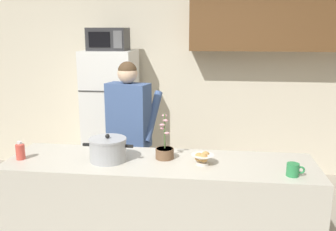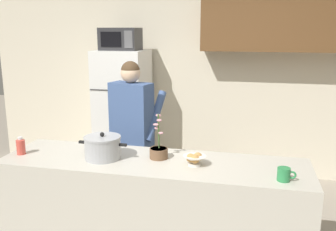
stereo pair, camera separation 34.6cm
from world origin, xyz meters
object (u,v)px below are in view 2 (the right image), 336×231
at_px(cooking_pot, 103,147).
at_px(coffee_mug, 284,174).
at_px(person_near_pot, 132,123).
at_px(bread_bowl, 195,159).
at_px(refrigerator, 123,114).
at_px(potted_orchid, 159,151).
at_px(bottle_near_edge, 21,146).
at_px(microwave, 121,39).

distance_m(cooking_pot, coffee_mug, 1.42).
xyz_separation_m(person_near_pot, coffee_mug, (1.42, -0.92, -0.06)).
height_order(person_near_pot, cooking_pot, person_near_pot).
height_order(person_near_pot, bread_bowl, person_near_pot).
distance_m(refrigerator, potted_orchid, 2.02).
bearing_deg(potted_orchid, bottle_near_edge, -172.10).
bearing_deg(bread_bowl, potted_orchid, 161.82).
height_order(microwave, bread_bowl, microwave).
bearing_deg(bread_bowl, microwave, 124.05).
distance_m(bottle_near_edge, potted_orchid, 1.17).
distance_m(bread_bowl, bottle_near_edge, 1.48).
distance_m(refrigerator, cooking_pot, 1.96).
bearing_deg(cooking_pot, potted_orchid, 13.46).
bearing_deg(person_near_pot, refrigerator, 114.03).
relative_size(refrigerator, person_near_pot, 1.02).
height_order(microwave, person_near_pot, microwave).
bearing_deg(cooking_pot, coffee_mug, -6.09).
bearing_deg(bottle_near_edge, coffee_mug, -2.58).
height_order(bread_bowl, bottle_near_edge, bottle_near_edge).
relative_size(person_near_pot, bread_bowl, 9.09).
height_order(coffee_mug, bread_bowl, bread_bowl).
relative_size(coffee_mug, potted_orchid, 0.35).
relative_size(person_near_pot, cooking_pot, 4.02).
relative_size(microwave, potted_orchid, 1.28).
bearing_deg(coffee_mug, potted_orchid, 165.13).
bearing_deg(microwave, bottle_near_edge, -96.49).
relative_size(person_near_pot, bottle_near_edge, 10.96).
height_order(refrigerator, microwave, microwave).
height_order(refrigerator, bottle_near_edge, refrigerator).
bearing_deg(cooking_pot, bread_bowl, 0.28).
distance_m(bread_bowl, potted_orchid, 0.33).
xyz_separation_m(cooking_pot, coffee_mug, (1.41, -0.15, -0.05)).
xyz_separation_m(refrigerator, coffee_mug, (1.91, -2.04, 0.12)).
xyz_separation_m(coffee_mug, bread_bowl, (-0.66, 0.15, 0.00)).
distance_m(refrigerator, person_near_pot, 1.24).
height_order(refrigerator, bread_bowl, refrigerator).
relative_size(bread_bowl, potted_orchid, 0.49).
bearing_deg(cooking_pot, person_near_pot, 90.16).
distance_m(microwave, potted_orchid, 2.17).
bearing_deg(person_near_pot, microwave, 114.45).
bearing_deg(microwave, bread_bowl, -55.95).
relative_size(refrigerator, bottle_near_edge, 11.23).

